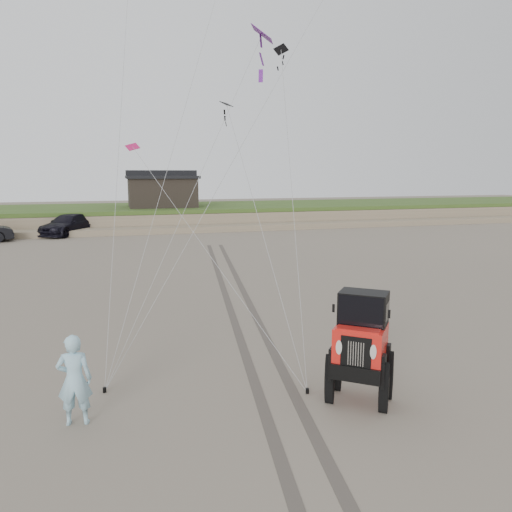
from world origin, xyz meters
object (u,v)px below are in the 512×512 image
object	(u,v)px
cabin	(162,190)
truck_c	(69,225)
man	(74,380)
jeep	(360,359)

from	to	relation	value
cabin	truck_c	distance (m)	9.89
truck_c	man	distance (m)	32.02
truck_c	jeep	world-z (taller)	jeep
man	jeep	bearing A→B (deg)	178.40
cabin	jeep	bearing A→B (deg)	-89.32
cabin	jeep	xyz separation A→B (m)	(0.45, -38.07, -2.27)
man	cabin	bearing A→B (deg)	-93.11
jeep	man	size ratio (longest dim) A/B	2.82
truck_c	jeep	xyz separation A→B (m)	(8.33, -32.60, 0.15)
truck_c	cabin	bearing A→B (deg)	67.22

